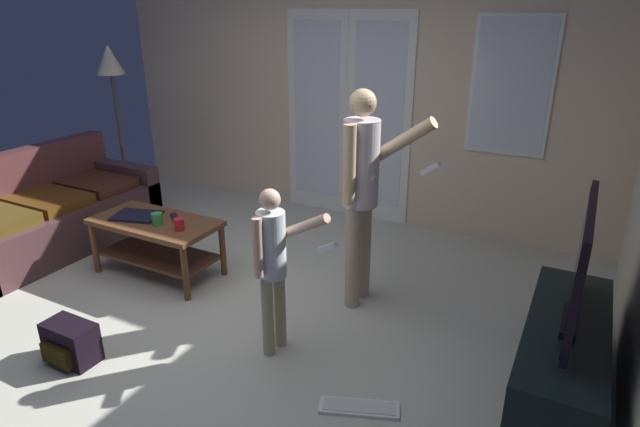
{
  "coord_description": "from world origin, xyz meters",
  "views": [
    {
      "loc": [
        2.24,
        -2.3,
        2.07
      ],
      "look_at": [
        0.78,
        0.47,
        0.83
      ],
      "focal_mm": 29.63,
      "sensor_mm": 36.0,
      "label": 1
    }
  ],
  "objects": [
    {
      "name": "tv_remote_black",
      "position": [
        -0.61,
        0.62,
        0.48
      ],
      "size": [
        0.17,
        0.14,
        0.02
      ],
      "primitive_type": "cube",
      "rotation": [
        0.0,
        0.0,
        -0.65
      ],
      "color": "black",
      "rests_on": "coffee_table"
    },
    {
      "name": "flat_screen_tv",
      "position": [
        2.3,
        0.47,
        0.81
      ],
      "size": [
        0.08,
        0.96,
        0.68
      ],
      "color": "black",
      "rests_on": "tv_stand"
    },
    {
      "name": "wall_back_with_doors",
      "position": [
        0.04,
        2.52,
        1.31
      ],
      "size": [
        5.34,
        0.09,
        2.71
      ],
      "color": "beige",
      "rests_on": "ground_plane"
    },
    {
      "name": "cup_near_edge",
      "position": [
        -0.65,
        0.47,
        0.52
      ],
      "size": [
        0.08,
        0.08,
        0.09
      ],
      "primitive_type": "cylinder",
      "color": "#2B8F47",
      "rests_on": "coffee_table"
    },
    {
      "name": "ground_plane",
      "position": [
        0.0,
        0.0,
        -0.01
      ],
      "size": [
        5.34,
        5.1,
        0.02
      ],
      "primitive_type": "cube",
      "color": "#B7B6A7"
    },
    {
      "name": "laptop_closed",
      "position": [
        -0.91,
        0.51,
        0.48
      ],
      "size": [
        0.42,
        0.35,
        0.02
      ],
      "primitive_type": "cube",
      "rotation": [
        0.0,
        0.0,
        0.29
      ],
      "color": "black",
      "rests_on": "coffee_table"
    },
    {
      "name": "cup_by_laptop",
      "position": [
        -0.42,
        0.46,
        0.52
      ],
      "size": [
        0.08,
        0.08,
        0.09
      ],
      "primitive_type": "cylinder",
      "color": "red",
      "rests_on": "coffee_table"
    },
    {
      "name": "backpack",
      "position": [
        -0.4,
        -0.6,
        0.13
      ],
      "size": [
        0.33,
        0.23,
        0.26
      ],
      "color": "black",
      "rests_on": "ground_plane"
    },
    {
      "name": "tv_stand",
      "position": [
        2.3,
        0.47,
        0.23
      ],
      "size": [
        0.42,
        1.35,
        0.46
      ],
      "color": "black",
      "rests_on": "ground_plane"
    },
    {
      "name": "leather_couch",
      "position": [
        -2.01,
        0.46,
        0.29
      ],
      "size": [
        0.89,
        1.89,
        0.85
      ],
      "color": "#432A2D",
      "rests_on": "ground_plane"
    },
    {
      "name": "person_adult",
      "position": [
        0.89,
        0.89,
        0.94
      ],
      "size": [
        0.63,
        0.42,
        1.57
      ],
      "color": "tan",
      "rests_on": "ground_plane"
    },
    {
      "name": "coffee_table",
      "position": [
        -0.73,
        0.52,
        0.34
      ],
      "size": [
        1.03,
        0.52,
        0.47
      ],
      "color": "brown",
      "rests_on": "ground_plane"
    },
    {
      "name": "person_child",
      "position": [
        0.67,
        0.08,
        0.66
      ],
      "size": [
        0.5,
        0.29,
        1.09
      ],
      "color": "tan",
      "rests_on": "ground_plane"
    },
    {
      "name": "loose_keyboard",
      "position": [
        1.36,
        -0.17,
        0.01
      ],
      "size": [
        0.46,
        0.28,
        0.02
      ],
      "color": "white",
      "rests_on": "ground_plane"
    },
    {
      "name": "floor_lamp",
      "position": [
        -2.31,
        1.68,
        1.43
      ],
      "size": [
        0.29,
        0.29,
        1.69
      ],
      "color": "#312A2F",
      "rests_on": "ground_plane"
    }
  ]
}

